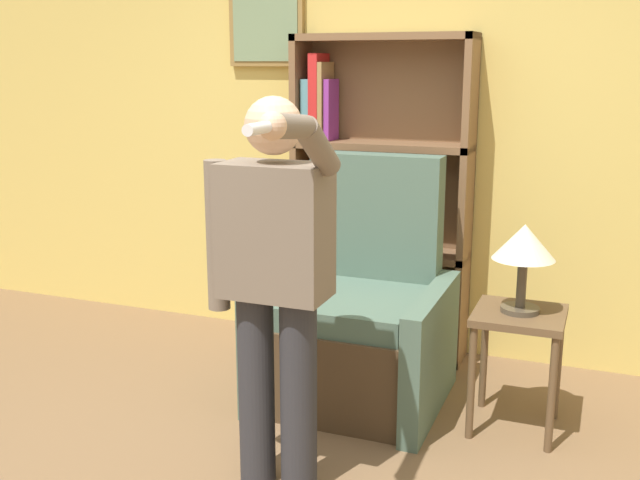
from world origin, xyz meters
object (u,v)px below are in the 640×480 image
at_px(side_table, 518,334).
at_px(table_lamp, 524,247).
at_px(bookcase, 365,200).
at_px(person_standing, 274,274).
at_px(armchair, 358,325).

xyz_separation_m(side_table, table_lamp, (0.00, 0.00, 0.42)).
height_order(side_table, table_lamp, table_lamp).
bearing_deg(bookcase, person_standing, -84.57).
relative_size(bookcase, table_lamp, 4.50).
bearing_deg(person_standing, armchair, 88.01).
bearing_deg(bookcase, side_table, -36.71).
height_order(bookcase, person_standing, bookcase).
height_order(armchair, table_lamp, armchair).
relative_size(armchair, table_lamp, 2.99).
bearing_deg(side_table, bookcase, 143.29).
bearing_deg(bookcase, armchair, -74.25).
bearing_deg(armchair, person_standing, -91.99).
distance_m(side_table, table_lamp, 0.42).
distance_m(armchair, person_standing, 1.10).
bearing_deg(side_table, table_lamp, 0.00).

